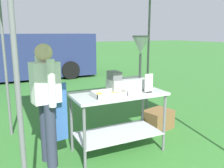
{
  "coord_description": "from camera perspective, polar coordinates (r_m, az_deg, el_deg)",
  "views": [
    {
      "loc": [
        -1.82,
        -1.97,
        1.74
      ],
      "look_at": [
        -0.29,
        1.2,
        0.99
      ],
      "focal_mm": 38.69,
      "sensor_mm": 36.0,
      "label": 1
    }
  ],
  "objects": [
    {
      "name": "supply_crate",
      "position": [
        4.56,
        10.82,
        -8.22
      ],
      "size": [
        0.58,
        0.49,
        0.35
      ],
      "color": "brown",
      "rests_on": "ground"
    },
    {
      "name": "ground_plane",
      "position": [
        8.36,
        -12.67,
        -0.21
      ],
      "size": [
        70.0,
        70.0,
        0.0
      ],
      "primitive_type": "plane",
      "color": "#33702D"
    },
    {
      "name": "menu_sign",
      "position": [
        3.46,
        8.67,
        -0.12
      ],
      "size": [
        0.13,
        0.05,
        0.27
      ],
      "color": "black",
      "rests_on": "donut_cart"
    },
    {
      "name": "donut_fryer",
      "position": [
        3.55,
        4.36,
        3.02
      ],
      "size": [
        0.62,
        0.28,
        0.8
      ],
      "color": "#B7B7BC",
      "rests_on": "donut_cart"
    },
    {
      "name": "van_navy",
      "position": [
        9.8,
        -21.49,
        6.24
      ],
      "size": [
        5.66,
        2.18,
        1.69
      ],
      "color": "navy",
      "rests_on": "ground"
    },
    {
      "name": "donut_cart",
      "position": [
        3.51,
        1.43,
        -5.81
      ],
      "size": [
        1.34,
        0.68,
        0.9
      ],
      "color": "#B7B7BC",
      "rests_on": "ground"
    },
    {
      "name": "donut_tray",
      "position": [
        3.25,
        -0.67,
        -2.5
      ],
      "size": [
        0.44,
        0.27,
        0.07
      ],
      "color": "#B7B7BC",
      "rests_on": "donut_cart"
    },
    {
      "name": "vendor",
      "position": [
        3.22,
        -15.17,
        -3.42
      ],
      "size": [
        0.46,
        0.54,
        1.61
      ],
      "color": "#2D3347",
      "rests_on": "ground"
    }
  ]
}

